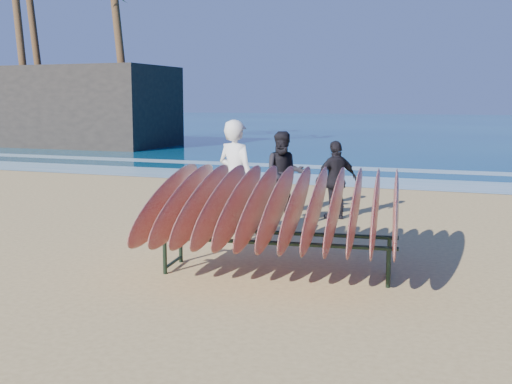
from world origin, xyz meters
TOP-DOWN VIEW (x-y plane):
  - ground at (0.00, 0.00)m, footprint 120.00×120.00m
  - ocean at (0.00, 55.00)m, footprint 160.00×160.00m
  - foam_near at (0.00, 10.00)m, footprint 160.00×160.00m
  - foam_far at (0.00, 13.50)m, footprint 160.00×160.00m
  - surfboard_rack at (0.69, -0.22)m, footprint 3.56×3.33m
  - person_white at (-0.76, 1.82)m, footprint 0.85×0.70m
  - person_dark_a at (-0.66, 4.13)m, footprint 1.00×0.90m
  - person_dark_b at (0.46, 4.02)m, footprint 0.91×0.91m
  - building at (-16.57, 19.38)m, footprint 8.98×4.99m

SIDE VIEW (x-z plane):
  - ground at x=0.00m, z-range 0.00..0.00m
  - ocean at x=0.00m, z-range 0.01..0.01m
  - foam_far at x=0.00m, z-range 0.01..0.01m
  - foam_near at x=0.00m, z-range 0.01..0.01m
  - person_dark_b at x=0.46m, z-range 0.00..1.55m
  - person_dark_a at x=-0.66m, z-range 0.00..1.71m
  - surfboard_rack at x=0.69m, z-range 0.17..1.71m
  - person_white at x=-0.76m, z-range 0.00..2.01m
  - building at x=-16.57m, z-range 0.00..3.99m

